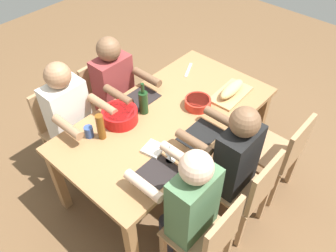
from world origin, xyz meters
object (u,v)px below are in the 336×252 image
chair_near_right (64,125)px  cutting_board (231,94)px  chair_far_center (248,190)px  chair_far_left (281,152)px  chair_near_center (106,99)px  diner_near_center (117,89)px  napkin_stack (154,149)px  wine_glass (170,150)px  dining_table (168,123)px  diner_far_center (232,159)px  cup_near_right (89,132)px  beer_bottle (101,127)px  serving_bowl_greens (120,115)px  wine_bottle (143,102)px  serving_bowl_fruit (198,102)px  bread_loaf (232,89)px  chair_far_right (208,236)px  diner_near_right (71,117)px  diner_far_right (188,203)px

chair_near_right → cutting_board: bearing=136.1°
chair_far_center → chair_far_left: bearing=180.0°
chair_near_right → chair_far_left: size_ratio=1.00×
chair_near_center → chair_far_center: bearing=90.0°
diner_near_center → napkin_stack: 0.87m
diner_near_center → wine_glass: bearing=70.4°
dining_table → wine_glass: size_ratio=11.11×
diner_far_center → cutting_board: (-0.57, -0.40, 0.05)m
cup_near_right → beer_bottle: bearing=124.9°
serving_bowl_greens → wine_bottle: size_ratio=0.98×
cutting_board → wine_bottle: bearing=-31.6°
serving_bowl_fruit → beer_bottle: bearing=-22.3°
bread_loaf → chair_far_right: bearing=28.6°
serving_bowl_fruit → diner_near_right: bearing=-43.6°
dining_table → wine_bottle: wine_bottle is taller
chair_near_right → serving_bowl_fruit: size_ratio=3.86×
chair_far_right → cup_near_right: (0.06, -1.11, 0.30)m
diner_far_center → chair_near_center: bearing=-90.0°
chair_far_center → diner_near_right: bearing=-70.6°
cup_near_right → chair_near_center: bearing=-137.8°
serving_bowl_greens → wine_glass: size_ratio=1.72×
diner_far_center → chair_near_center: 1.46m
wine_glass → diner_far_center: bearing=138.4°
diner_near_center → dining_table: bearing=90.0°
chair_far_right → diner_far_right: diner_far_right is taller
chair_near_right → chair_far_left: same height
chair_near_center → bread_loaf: size_ratio=2.66×
diner_near_center → serving_bowl_greens: bearing=52.3°
serving_bowl_greens → napkin_stack: (0.05, 0.42, -0.05)m
cutting_board → beer_bottle: beer_bottle is taller
diner_far_right → serving_bowl_fruit: (-0.77, -0.53, 0.09)m
chair_near_right → napkin_stack: 1.03m
chair_far_left → chair_near_right: bearing=-58.0°
chair_far_right → napkin_stack: bearing=-103.9°
chair_near_right → chair_far_right: bearing=90.0°
diner_near_center → serving_bowl_fruit: diner_near_center is taller
diner_near_center → diner_far_right: 1.35m
diner_far_center → cutting_board: size_ratio=3.00×
chair_near_center → beer_bottle: size_ratio=3.86×
chair_far_right → wine_glass: (-0.17, -0.48, 0.37)m
chair_near_center → cutting_board: bearing=118.8°
chair_near_center → wine_glass: (0.34, 1.14, 0.37)m
chair_far_right → cutting_board: size_ratio=2.12×
cutting_board → beer_bottle: (1.08, -0.44, 0.10)m
chair_near_center → serving_bowl_greens: 0.71m
dining_table → bread_loaf: size_ratio=5.76×
serving_bowl_greens → napkin_stack: 0.42m
chair_near_right → napkin_stack: chair_near_right is taller
wine_bottle → serving_bowl_greens: bearing=-18.2°
diner_far_right → serving_bowl_fruit: diner_far_right is taller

